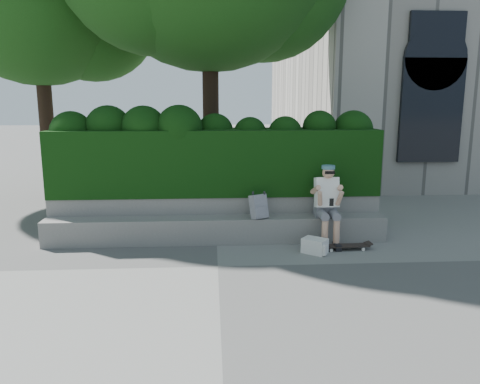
{
  "coord_description": "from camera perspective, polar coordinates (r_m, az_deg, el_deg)",
  "views": [
    {
      "loc": [
        -0.08,
        -6.74,
        2.5
      ],
      "look_at": [
        0.4,
        1.0,
        0.95
      ],
      "focal_mm": 35.0,
      "sensor_mm": 36.0,
      "label": 1
    }
  ],
  "objects": [
    {
      "name": "planter_wall",
      "position": [
        8.73,
        -2.92,
        -2.81
      ],
      "size": [
        6.0,
        0.5,
        0.75
      ],
      "primitive_type": "cube",
      "color": "gray",
      "rests_on": "ground"
    },
    {
      "name": "bench_ledge",
      "position": [
        8.31,
        -2.87,
        -4.61
      ],
      "size": [
        6.0,
        0.45,
        0.45
      ],
      "primitive_type": "cube",
      "color": "gray",
      "rests_on": "ground"
    },
    {
      "name": "hedge",
      "position": [
        8.77,
        -3.0,
        3.75
      ],
      "size": [
        6.0,
        1.0,
        1.2
      ],
      "primitive_type": "cube",
      "color": "black",
      "rests_on": "planter_wall"
    },
    {
      "name": "ground",
      "position": [
        7.19,
        -2.72,
        -9.06
      ],
      "size": [
        80.0,
        80.0,
        0.0
      ],
      "primitive_type": "plane",
      "color": "slate",
      "rests_on": "ground"
    },
    {
      "name": "backpack_plaid",
      "position": [
        8.14,
        2.3,
        -1.78
      ],
      "size": [
        0.32,
        0.28,
        0.42
      ],
      "primitive_type": "cube",
      "rotation": [
        0.0,
        0.0,
        0.55
      ],
      "color": "#9D9DA2",
      "rests_on": "bench_ledge"
    },
    {
      "name": "skateboard",
      "position": [
        8.11,
        12.77,
        -6.43
      ],
      "size": [
        0.79,
        0.23,
        0.08
      ],
      "rotation": [
        0.0,
        0.0,
        0.05
      ],
      "color": "black",
      "rests_on": "ground"
    },
    {
      "name": "backpack_ground",
      "position": [
        7.84,
        9.1,
        -6.49
      ],
      "size": [
        0.46,
        0.44,
        0.25
      ],
      "primitive_type": "cube",
      "rotation": [
        0.0,
        0.0,
        -0.65
      ],
      "color": "white",
      "rests_on": "ground"
    },
    {
      "name": "person",
      "position": [
        8.25,
        10.58,
        -1.13
      ],
      "size": [
        0.4,
        0.76,
        1.38
      ],
      "color": "slate",
      "rests_on": "ground"
    }
  ]
}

